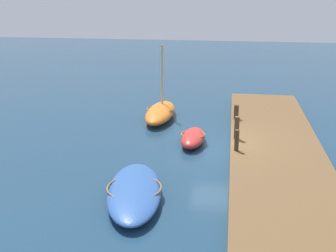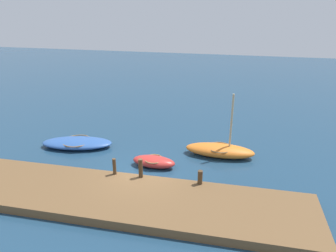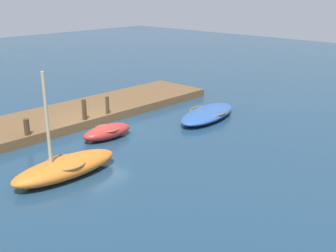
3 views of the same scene
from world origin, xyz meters
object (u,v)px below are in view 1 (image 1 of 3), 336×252
at_px(mooring_post_west, 237,140).
at_px(mooring_post_mid_west, 237,128).
at_px(dinghy_red, 193,138).
at_px(motorboat_blue, 134,191).
at_px(rowboat_orange, 160,112).
at_px(mooring_post_mid_east, 236,112).

relative_size(mooring_post_west, mooring_post_mid_west, 0.87).
distance_m(dinghy_red, mooring_post_west, 2.68).
height_order(motorboat_blue, mooring_post_mid_west, mooring_post_mid_west).
bearing_deg(rowboat_orange, dinghy_red, -148.19).
height_order(dinghy_red, mooring_post_mid_east, mooring_post_mid_east).
bearing_deg(motorboat_blue, rowboat_orange, -6.03).
xyz_separation_m(mooring_post_mid_west, mooring_post_mid_east, (3.16, 0.00, -0.16)).
relative_size(dinghy_red, mooring_post_mid_east, 3.49).
bearing_deg(mooring_post_mid_east, dinghy_red, 145.80).
distance_m(motorboat_blue, mooring_post_mid_west, 6.60).
xyz_separation_m(dinghy_red, mooring_post_mid_west, (-0.19, -2.02, 0.65)).
bearing_deg(rowboat_orange, mooring_post_west, -140.67).
bearing_deg(mooring_post_west, rowboat_orange, 37.95).
bearing_deg(mooring_post_west, motorboat_blue, 138.86).
xyz_separation_m(dinghy_red, mooring_post_west, (-1.66, -2.02, 0.58)).
distance_m(mooring_post_west, mooring_post_mid_east, 4.63).
relative_size(dinghy_red, mooring_post_west, 2.83).
height_order(mooring_post_mid_west, mooring_post_mid_east, mooring_post_mid_west).
bearing_deg(mooring_post_mid_east, rowboat_orange, 79.62).
relative_size(mooring_post_mid_west, mooring_post_mid_east, 1.41).
bearing_deg(dinghy_red, motorboat_blue, 168.25).
relative_size(motorboat_blue, mooring_post_mid_east, 6.54).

